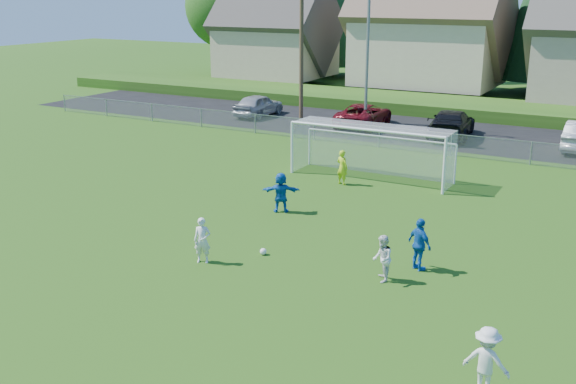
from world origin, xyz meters
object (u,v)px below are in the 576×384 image
object	(u,v)px
soccer_ball	(263,252)
player_white_a	(202,240)
player_white_b	(382,259)
player_blue_b	(281,192)
player_blue_a	(420,244)
player_white_c	(486,361)
car_c	(364,115)
car_a	(258,105)
goalkeeper	(342,167)
car_d	(451,124)
soccer_goal	(373,143)

from	to	relation	value
soccer_ball	player_white_a	xyz separation A→B (m)	(-1.36, -1.46, 0.63)
player_white_b	player_blue_b	world-z (taller)	player_blue_b
soccer_ball	player_blue_a	distance (m)	5.06
player_white_c	car_c	bearing A→B (deg)	-58.32
player_white_a	car_a	bearing A→B (deg)	93.84
goalkeeper	car_d	distance (m)	12.38
player_white_c	car_a	world-z (taller)	player_white_c
car_c	player_white_a	bearing A→B (deg)	98.19
car_a	player_white_b	bearing A→B (deg)	129.51
player_blue_b	car_a	xyz separation A→B (m)	(-11.71, 17.53, -0.03)
player_blue_a	car_c	world-z (taller)	player_blue_a
player_white_c	goalkeeper	bearing A→B (deg)	-50.86
player_blue_b	player_white_a	bearing A→B (deg)	66.12
car_c	car_d	xyz separation A→B (m)	(5.80, -0.60, 0.08)
player_white_c	player_blue_b	distance (m)	13.20
player_blue_b	car_d	bearing A→B (deg)	-123.68
player_white_a	player_blue_a	world-z (taller)	player_blue_a
player_blue_a	car_c	xyz separation A→B (m)	(-10.45, 20.51, -0.10)
goalkeeper	soccer_goal	xyz separation A→B (m)	(0.73, 1.73, 0.84)
player_blue_a	soccer_goal	xyz separation A→B (m)	(-5.34, 9.35, 0.79)
player_white_c	player_blue_b	xyz separation A→B (m)	(-9.93, 8.70, 0.01)
player_blue_a	car_c	bearing A→B (deg)	-31.24
player_blue_a	player_blue_b	distance (m)	7.17
player_white_a	car_c	world-z (taller)	player_white_a
soccer_ball	soccer_goal	distance (m)	10.75
player_white_a	soccer_ball	bearing A→B (deg)	23.49
goalkeeper	soccer_goal	size ratio (longest dim) A/B	0.21
player_white_b	goalkeeper	bearing A→B (deg)	-174.98
player_white_a	soccer_goal	size ratio (longest dim) A/B	0.20
player_white_a	player_white_b	world-z (taller)	player_white_a
player_white_c	soccer_goal	world-z (taller)	soccer_goal
car_c	car_d	world-z (taller)	car_d
player_white_a	goalkeeper	size ratio (longest dim) A/B	0.94
player_white_c	soccer_goal	xyz separation A→B (m)	(-8.72, 15.14, 0.85)
player_white_c	goalkeeper	xyz separation A→B (m)	(-9.46, 13.41, 0.00)
player_blue_b	goalkeeper	size ratio (longest dim) A/B	1.01
player_blue_a	car_d	xyz separation A→B (m)	(-4.65, 19.92, -0.03)
player_white_c	goalkeeper	world-z (taller)	goalkeeper
player_blue_a	goalkeeper	distance (m)	9.75
player_white_c	car_a	bearing A→B (deg)	-46.54
soccer_ball	car_d	xyz separation A→B (m)	(0.20, 21.19, 0.70)
player_white_b	soccer_ball	bearing A→B (deg)	-116.93
player_white_b	soccer_goal	world-z (taller)	soccer_goal
player_blue_a	car_a	world-z (taller)	player_blue_a
car_d	soccer_goal	world-z (taller)	soccer_goal
car_a	car_d	size ratio (longest dim) A/B	0.80
car_c	player_blue_a	bearing A→B (deg)	114.84
soccer_ball	goalkeeper	size ratio (longest dim) A/B	0.14
goalkeeper	car_d	world-z (taller)	car_d
soccer_ball	car_a	world-z (taller)	car_a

